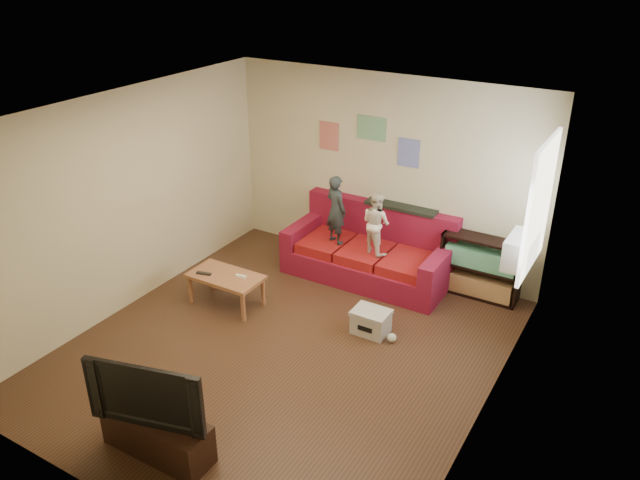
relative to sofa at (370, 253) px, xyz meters
The scene contains 17 objects.
room_shell 2.31m from the sofa, 91.42° to the right, with size 4.52×5.02×2.72m.
sofa is the anchor object (origin of this frame).
child_a 0.79m from the sofa, 158.70° to the right, with size 0.35×0.23×0.96m, color #273034.
child_b 0.61m from the sofa, 50.06° to the right, with size 0.41×0.32×0.85m, color #EFE3CF.
coffee_table 2.04m from the sofa, 126.96° to the right, with size 0.93×0.51×0.42m.
remote 2.29m from the sofa, 130.16° to the right, with size 0.19×0.05×0.02m, color black.
game_controller 1.88m from the sofa, 123.00° to the right, with size 0.14×0.04×0.03m, color white.
bookshelf 1.48m from the sofa, ahead, with size 1.03×0.31×0.82m.
window 2.57m from the sofa, 11.12° to the right, with size 0.04×1.08×1.48m, color white.
ac_unit 2.22m from the sofa, 11.76° to the right, with size 0.28×0.55×0.35m, color #B7B2A3.
artwork_left 1.73m from the sofa, 155.62° to the left, with size 0.30×0.01×0.40m, color #D87266.
artwork_center 1.69m from the sofa, 121.63° to the left, with size 0.42×0.01×0.32m, color #72B27F.
artwork_right 1.46m from the sofa, 53.86° to the left, with size 0.30×0.01×0.38m, color #727FCC.
file_box 1.44m from the sofa, 63.19° to the right, with size 0.43×0.33×0.30m.
tv_stand 3.98m from the sofa, 92.27° to the right, with size 1.06×0.35×0.40m, color black.
television 4.00m from the sofa, 92.27° to the right, with size 1.09×0.14×0.63m, color black.
tissue 1.65m from the sofa, 54.56° to the right, with size 0.11×0.11×0.11m, color white.
Camera 1 is at (3.33, -4.84, 4.21)m, focal length 35.00 mm.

